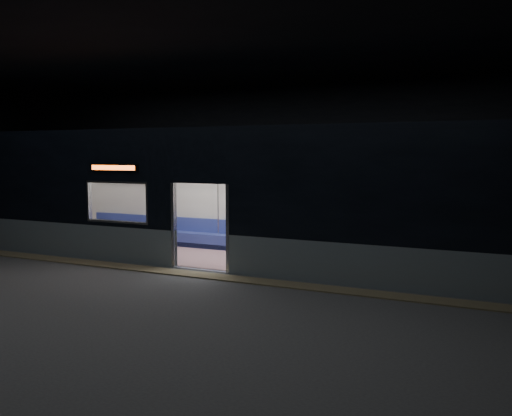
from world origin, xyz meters
The scene contains 7 objects.
station_floor centered at (0.00, 0.00, -0.01)m, with size 24.00×14.00×0.01m, color #47494C.
station_envelope centered at (0.00, 0.00, 3.66)m, with size 24.00×14.00×5.00m.
tactile_strip centered at (0.00, 0.55, 0.01)m, with size 22.80×0.50×0.03m, color #8C7F59.
metro_car centered at (0.00, 2.54, 1.85)m, with size 18.00×3.04×3.35m.
passenger centered at (2.06, 3.55, 0.79)m, with size 0.39×0.67×1.36m.
handbag centered at (2.07, 3.33, 0.68)m, with size 0.28×0.24×0.14m, color black.
transit_map centered at (2.92, 3.85, 1.45)m, with size 0.94×0.03×0.61m, color white.
Camera 1 is at (6.46, -9.77, 2.74)m, focal length 38.00 mm.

